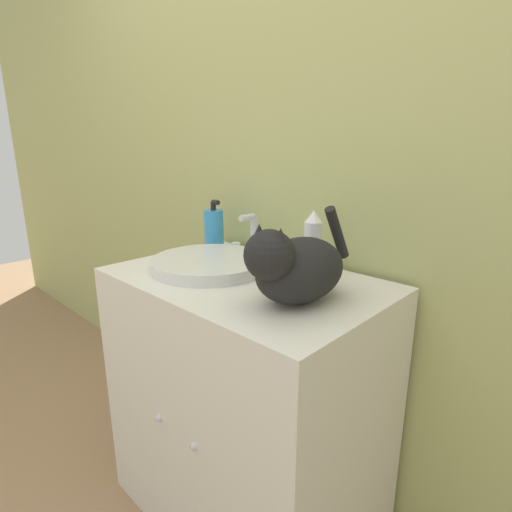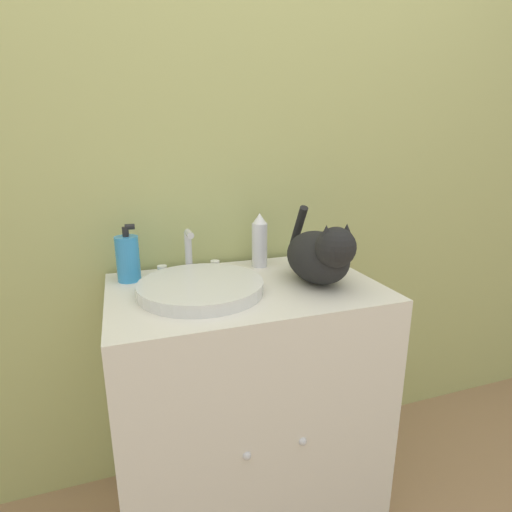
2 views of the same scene
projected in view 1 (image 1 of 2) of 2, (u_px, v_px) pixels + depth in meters
wall_back at (312, 138)px, 1.30m from camera, size 6.00×0.05×2.50m
vanity_cabinet at (245, 401)px, 1.30m from camera, size 0.83×0.55×0.85m
sink_basin at (210, 263)px, 1.26m from camera, size 0.37×0.37×0.04m
faucet at (253, 240)px, 1.39m from camera, size 0.21×0.08×0.15m
cat at (296, 267)px, 0.97m from camera, size 0.18×0.38×0.23m
soap_bottle at (214, 228)px, 1.51m from camera, size 0.07×0.07×0.18m
spray_bottle at (313, 242)px, 1.21m from camera, size 0.06×0.06×0.19m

